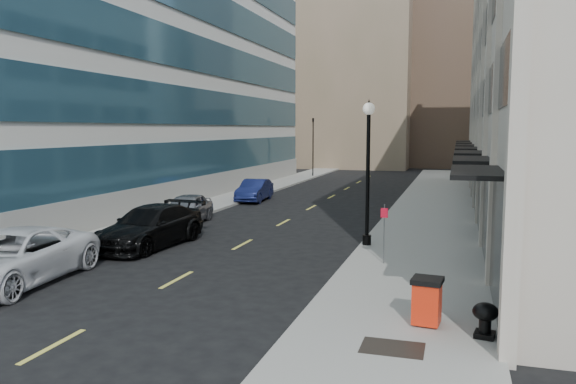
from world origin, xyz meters
The scene contains 18 objects.
sidewalk_right centered at (7.50, 20.00, 0.07)m, with size 5.00×80.00×0.15m, color gray.
sidewalk_left centered at (-6.50, 20.00, 0.07)m, with size 3.00×80.00×0.15m, color gray.
building_left centered at (-15.95, 27.00, 9.99)m, with size 16.14×46.00×20.00m.
skyline_tan_near centered at (-4.00, 68.00, 14.00)m, with size 14.00×18.00×28.00m, color #856D57.
skyline_brown centered at (8.00, 72.00, 17.00)m, with size 12.00×16.00×34.00m, color brown.
skyline_tan_far centered at (-14.00, 78.00, 11.00)m, with size 12.00×14.00×22.00m, color #856D57.
skyline_stone centered at (18.00, 66.00, 10.00)m, with size 10.00×14.00×20.00m, color #B6AC9A.
grate_far centered at (7.60, 3.80, 0.15)m, with size 1.40×1.00×0.01m, color black.
road_centerline centered at (0.00, 17.00, 0.01)m, with size 0.15×68.20×0.01m.
traffic_signal centered at (-5.50, 48.00, 5.72)m, with size 0.66×0.66×6.98m.
car_white_van centered at (-4.80, 5.97, 0.88)m, with size 2.93×6.36×1.77m, color silver.
car_black_pickup centered at (-3.62, 12.48, 0.87)m, with size 2.43×5.97×1.73m, color black.
car_silver_sedan centered at (-4.80, 18.16, 0.80)m, with size 1.88×4.67×1.59m, color gray.
car_blue_sedan centered at (-4.59, 28.00, 0.75)m, with size 1.59×4.57×1.51m, color #151D4F.
trash_bin centered at (8.24, 5.56, 0.79)m, with size 0.81×0.87×1.20m.
lamppost centered at (5.30, 14.83, 3.72)m, with size 0.51×0.51×6.08m.
sign_post centered at (6.40, 11.69, 1.57)m, with size 0.26×0.06×2.18m.
urn_planter centered at (9.60, 5.08, 0.65)m, with size 0.60×0.60×0.83m.
Camera 1 is at (8.85, -8.42, 5.03)m, focal length 35.00 mm.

